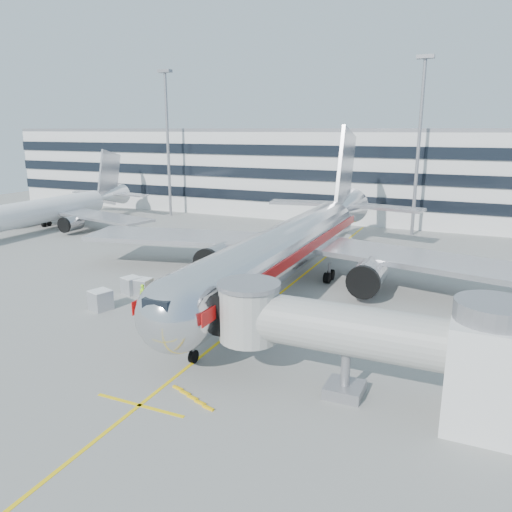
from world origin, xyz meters
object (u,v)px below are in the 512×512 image
at_px(main_jet, 293,244).
at_px(baggage_tug, 165,298).
at_px(cargo_container_front, 101,300).
at_px(ramp_worker, 143,294).
at_px(belt_loader, 204,289).
at_px(cargo_container_left, 131,285).
at_px(cargo_container_right, 143,287).

relative_size(main_jet, baggage_tug, 16.84).
relative_size(cargo_container_front, ramp_worker, 1.09).
height_order(belt_loader, cargo_container_front, belt_loader).
bearing_deg(baggage_tug, cargo_container_left, 158.10).
bearing_deg(cargo_container_front, cargo_container_left, 94.19).
bearing_deg(cargo_container_front, belt_loader, 49.10).
distance_m(cargo_container_left, cargo_container_right, 1.27).
bearing_deg(cargo_container_front, ramp_worker, 44.25).
relative_size(cargo_container_right, ramp_worker, 0.82).
bearing_deg(belt_loader, cargo_container_left, -159.41).
bearing_deg(main_jet, cargo_container_left, -144.66).
distance_m(belt_loader, cargo_container_right, 5.84).
xyz_separation_m(baggage_tug, cargo_container_left, (-5.28, 2.12, -0.15)).
distance_m(belt_loader, baggage_tug, 4.82).
bearing_deg(ramp_worker, belt_loader, -2.99).
distance_m(main_jet, baggage_tug, 14.33).
bearing_deg(cargo_container_left, cargo_container_front, -85.81).
xyz_separation_m(main_jet, cargo_container_left, (-13.20, -9.36, -3.42)).
height_order(belt_loader, ramp_worker, belt_loader).
xyz_separation_m(belt_loader, baggage_tug, (-1.34, -4.61, 0.36)).
distance_m(baggage_tug, cargo_container_right, 4.64).
bearing_deg(baggage_tug, cargo_container_right, 150.23).
height_order(baggage_tug, cargo_container_front, baggage_tug).
distance_m(main_jet, cargo_container_left, 16.54).
bearing_deg(main_jet, cargo_container_front, -132.31).
bearing_deg(baggage_tug, main_jet, 55.41).
xyz_separation_m(main_jet, cargo_container_right, (-11.94, -9.18, -3.45)).
relative_size(baggage_tug, cargo_container_left, 1.59).
bearing_deg(cargo_container_front, main_jet, 47.69).
bearing_deg(baggage_tug, ramp_worker, -178.82).
distance_m(belt_loader, ramp_worker, 5.91).
relative_size(belt_loader, baggage_tug, 1.49).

